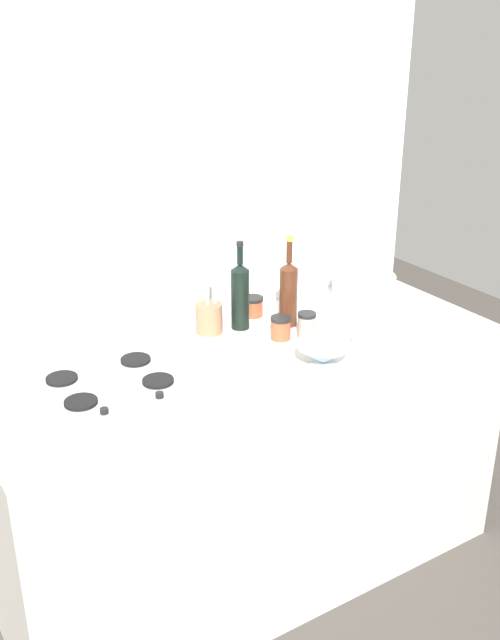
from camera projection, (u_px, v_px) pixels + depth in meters
name	position (u px, v px, depth m)	size (l,w,h in m)	color
ground_plane	(250.00, 564.00, 2.80)	(6.00, 6.00, 0.00)	#47423D
counter_block	(250.00, 465.00, 2.62)	(1.80, 0.70, 0.90)	beige
backsplash_panel	(195.00, 276.00, 2.68)	(1.90, 0.06, 2.12)	silver
stovetop_hob	(110.00, 384.00, 2.21)	(0.48, 0.37, 0.04)	#B2B2B7
plate_stack	(364.00, 287.00, 2.86)	(0.26, 0.25, 0.10)	silver
wine_bottle_leftmost	(288.00, 292.00, 2.61)	(0.07, 0.07, 0.33)	#472314
wine_bottle_mid_left	(240.00, 295.00, 2.58)	(0.07, 0.07, 0.32)	black
mixing_bowl	(323.00, 355.00, 2.34)	(0.17, 0.17, 0.07)	silver
butter_dish	(377.00, 339.00, 2.47)	(0.14, 0.08, 0.06)	white
utensil_crock	(209.00, 316.00, 2.58)	(0.10, 0.10, 0.28)	#996B4C
condiment_jar_front	(307.00, 325.00, 2.54)	(0.06, 0.06, 0.09)	#9E998C
condiment_jar_rear	(281.00, 328.00, 2.53)	(0.07, 0.07, 0.08)	#C64C2D
condiment_jar_spare	(253.00, 306.00, 2.72)	(0.08, 0.08, 0.07)	#C64C2D
cutting_board	(241.00, 372.00, 2.29)	(0.24, 0.19, 0.02)	silver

